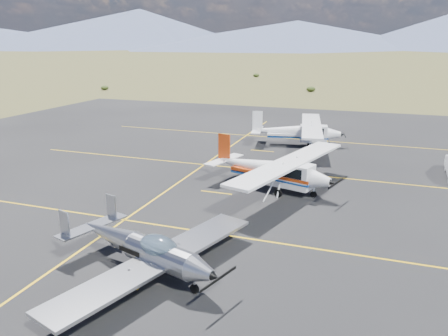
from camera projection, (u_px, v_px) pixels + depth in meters
The scene contains 5 objects.
ground at pixel (221, 256), 18.69m from camera, with size 1600.00×1600.00×0.00m, color #383D1C.
apron at pixel (262, 201), 25.02m from camera, with size 72.00×72.00×0.02m, color black.
aircraft_low_wing at pixel (146, 249), 17.06m from camera, with size 7.31×9.91×2.16m.
aircraft_cessna at pixel (272, 168), 26.78m from camera, with size 7.97×11.82×3.01m.
aircraft_plain at pixel (298, 131), 37.99m from camera, with size 7.02×11.57×2.92m.
Camera 1 is at (5.73, -15.87, 8.88)m, focal length 35.00 mm.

